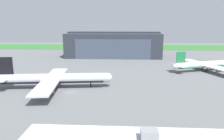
# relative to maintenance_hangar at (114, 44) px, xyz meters

# --- Properties ---
(ground_plane) EXTENTS (440.00, 440.00, 0.00)m
(ground_plane) POSITION_rel_maintenance_hangar_xyz_m (-12.56, -96.80, -9.66)
(ground_plane) COLOR slate
(grass_field_strip) EXTENTS (440.00, 56.00, 0.08)m
(grass_field_strip) POSITION_rel_maintenance_hangar_xyz_m (-12.56, 67.38, -9.62)
(grass_field_strip) COLOR #347431
(grass_field_strip) RESTS_ON ground_plane
(maintenance_hangar) EXTENTS (75.73, 35.82, 20.23)m
(maintenance_hangar) POSITION_rel_maintenance_hangar_xyz_m (0.00, 0.00, 0.00)
(maintenance_hangar) COLOR #2D333D
(maintenance_hangar) RESTS_ON ground_plane
(airliner_far_right) EXTENTS (43.89, 39.93, 11.65)m
(airliner_far_right) POSITION_rel_maintenance_hangar_xyz_m (56.68, -54.00, -5.98)
(airliner_far_right) COLOR white
(airliner_far_right) RESTS_ON ground_plane
(airliner_near_right) EXTENTS (48.71, 43.35, 13.40)m
(airliner_near_right) POSITION_rel_maintenance_hangar_xyz_m (-20.92, -91.42, -5.74)
(airliner_near_right) COLOR silver
(airliner_near_right) RESTS_ON ground_plane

